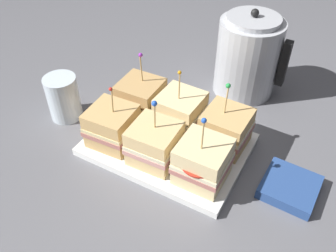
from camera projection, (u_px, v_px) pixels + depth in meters
The scene contains 11 objects.
ground_plane at pixel (168, 147), 0.83m from camera, with size 6.00×6.00×0.00m, color slate.
serving_platter at pixel (168, 144), 0.82m from camera, with size 0.35×0.25×0.02m.
sandwich_front_left at pixel (112, 126), 0.79m from camera, with size 0.11×0.11×0.15m.
sandwich_front_center at pixel (156, 144), 0.75m from camera, with size 0.10×0.10×0.15m.
sandwich_front_right at pixel (203, 162), 0.71m from camera, with size 0.10×0.10×0.17m.
sandwich_back_left at pixel (141, 99), 0.86m from camera, with size 0.10×0.11×0.17m.
sandwich_back_center at pixel (181, 113), 0.82m from camera, with size 0.10×0.10×0.16m.
sandwich_back_right at pixel (226, 129), 0.78m from camera, with size 0.10×0.10×0.16m.
kettle_steel at pixel (248, 56), 0.93m from camera, with size 0.19×0.16×0.23m.
drinking_glass at pixel (63, 98), 0.88m from camera, with size 0.08×0.08×0.11m.
napkin_stack at pixel (290, 187), 0.72m from camera, with size 0.11×0.11×0.02m.
Camera 1 is at (0.28, -0.51, 0.59)m, focal length 38.00 mm.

